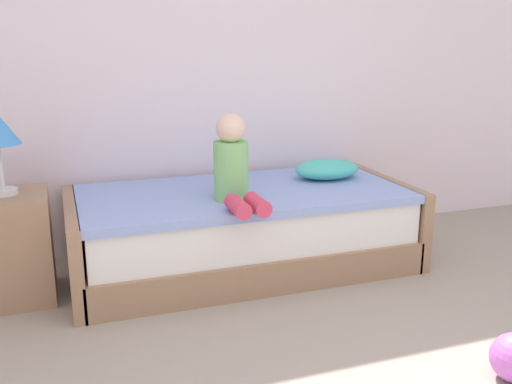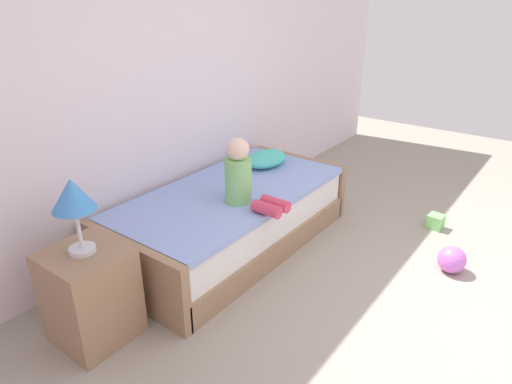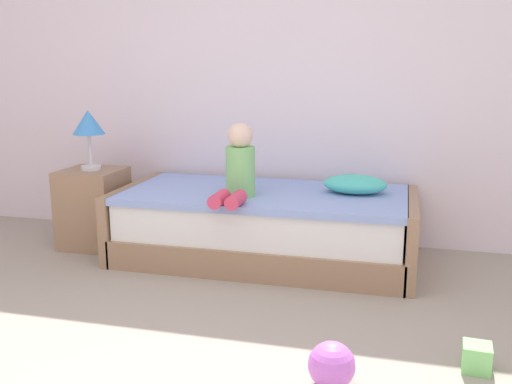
{
  "view_description": "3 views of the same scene",
  "coord_description": "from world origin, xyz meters",
  "px_view_note": "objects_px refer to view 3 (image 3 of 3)",
  "views": [
    {
      "loc": [
        -1.03,
        -1.24,
        1.39
      ],
      "look_at": [
        0.02,
        1.75,
        0.55
      ],
      "focal_mm": 40.04,
      "sensor_mm": 36.0,
      "label": 1
    },
    {
      "loc": [
        -2.5,
        -0.14,
        1.96
      ],
      "look_at": [
        0.02,
        1.75,
        0.55
      ],
      "focal_mm": 31.56,
      "sensor_mm": 36.0,
      "label": 2
    },
    {
      "loc": [
        0.96,
        -1.89,
        1.39
      ],
      "look_at": [
        0.02,
        1.75,
        0.55
      ],
      "focal_mm": 40.54,
      "sensor_mm": 36.0,
      "label": 3
    }
  ],
  "objects_px": {
    "bed": "(265,226)",
    "nightstand": "(94,208)",
    "toy_ball": "(332,365)",
    "table_lamp": "(88,125)",
    "pillow": "(355,184)",
    "toy_block": "(477,358)",
    "child_figure": "(238,168)"
  },
  "relations": [
    {
      "from": "toy_block",
      "to": "pillow",
      "type": "bearing_deg",
      "value": 116.66
    },
    {
      "from": "nightstand",
      "to": "pillow",
      "type": "distance_m",
      "value": 2.0
    },
    {
      "from": "pillow",
      "to": "table_lamp",
      "type": "bearing_deg",
      "value": -176.36
    },
    {
      "from": "table_lamp",
      "to": "toy_ball",
      "type": "distance_m",
      "value": 2.7
    },
    {
      "from": "bed",
      "to": "toy_block",
      "type": "distance_m",
      "value": 1.85
    },
    {
      "from": "bed",
      "to": "toy_ball",
      "type": "bearing_deg",
      "value": -66.66
    },
    {
      "from": "nightstand",
      "to": "toy_block",
      "type": "height_order",
      "value": "nightstand"
    },
    {
      "from": "nightstand",
      "to": "toy_block",
      "type": "relative_size",
      "value": 4.67
    },
    {
      "from": "bed",
      "to": "table_lamp",
      "type": "relative_size",
      "value": 4.69
    },
    {
      "from": "child_figure",
      "to": "table_lamp",
      "type": "bearing_deg",
      "value": 170.58
    },
    {
      "from": "pillow",
      "to": "toy_block",
      "type": "distance_m",
      "value": 1.62
    },
    {
      "from": "table_lamp",
      "to": "toy_block",
      "type": "distance_m",
      "value": 3.07
    },
    {
      "from": "nightstand",
      "to": "pillow",
      "type": "height_order",
      "value": "pillow"
    },
    {
      "from": "bed",
      "to": "toy_block",
      "type": "relative_size",
      "value": 16.42
    },
    {
      "from": "toy_block",
      "to": "toy_ball",
      "type": "bearing_deg",
      "value": -154.1
    },
    {
      "from": "bed",
      "to": "child_figure",
      "type": "xyz_separation_m",
      "value": [
        -0.13,
        -0.23,
        0.46
      ]
    },
    {
      "from": "nightstand",
      "to": "toy_block",
      "type": "xyz_separation_m",
      "value": [
        2.67,
        -1.26,
        -0.24
      ]
    },
    {
      "from": "bed",
      "to": "toy_ball",
      "type": "height_order",
      "value": "bed"
    },
    {
      "from": "nightstand",
      "to": "pillow",
      "type": "xyz_separation_m",
      "value": [
        1.97,
        0.13,
        0.26
      ]
    },
    {
      "from": "toy_ball",
      "to": "child_figure",
      "type": "bearing_deg",
      "value": 120.87
    },
    {
      "from": "nightstand",
      "to": "toy_ball",
      "type": "height_order",
      "value": "nightstand"
    },
    {
      "from": "bed",
      "to": "pillow",
      "type": "distance_m",
      "value": 0.71
    },
    {
      "from": "toy_ball",
      "to": "table_lamp",
      "type": "bearing_deg",
      "value": 142.48
    },
    {
      "from": "bed",
      "to": "nightstand",
      "type": "height_order",
      "value": "nightstand"
    },
    {
      "from": "nightstand",
      "to": "bed",
      "type": "bearing_deg",
      "value": 1.09
    },
    {
      "from": "bed",
      "to": "nightstand",
      "type": "relative_size",
      "value": 3.52
    },
    {
      "from": "pillow",
      "to": "toy_ball",
      "type": "height_order",
      "value": "pillow"
    },
    {
      "from": "nightstand",
      "to": "toy_ball",
      "type": "relative_size",
      "value": 2.88
    },
    {
      "from": "bed",
      "to": "nightstand",
      "type": "xyz_separation_m",
      "value": [
        -1.35,
        -0.03,
        0.05
      ]
    },
    {
      "from": "bed",
      "to": "toy_block",
      "type": "xyz_separation_m",
      "value": [
        1.32,
        -1.28,
        -0.18
      ]
    },
    {
      "from": "child_figure",
      "to": "bed",
      "type": "bearing_deg",
      "value": 60.83
    },
    {
      "from": "pillow",
      "to": "toy_block",
      "type": "bearing_deg",
      "value": -63.34
    }
  ]
}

